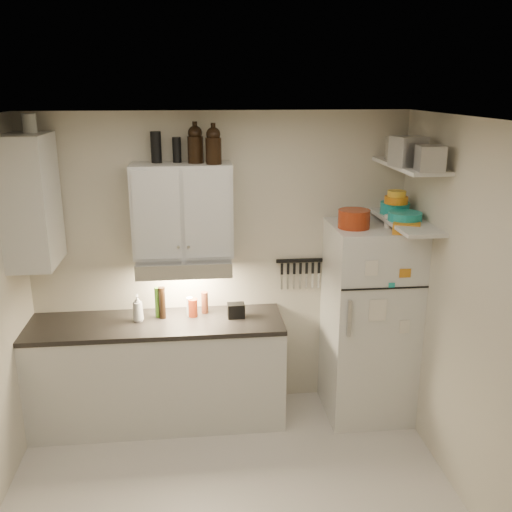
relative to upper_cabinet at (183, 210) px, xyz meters
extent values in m
cube|color=silver|center=(0.30, -1.33, 0.78)|extent=(3.20, 3.00, 0.02)
cube|color=beige|center=(0.30, 0.18, -0.53)|extent=(3.20, 0.02, 2.60)
cube|color=beige|center=(1.91, -1.33, -0.53)|extent=(0.02, 3.00, 2.60)
cube|color=silver|center=(-0.25, -0.14, -1.39)|extent=(2.10, 0.60, 0.88)
cube|color=black|center=(-0.25, -0.14, -0.93)|extent=(2.10, 0.62, 0.04)
cube|color=silver|center=(0.00, 0.00, 0.00)|extent=(0.80, 0.33, 0.75)
cube|color=silver|center=(-1.14, -0.14, 0.12)|extent=(0.33, 0.55, 1.00)
cube|color=silver|center=(0.00, -0.06, -0.44)|extent=(0.76, 0.46, 0.12)
cube|color=silver|center=(1.55, -0.18, -0.98)|extent=(0.70, 0.68, 1.70)
cube|color=silver|center=(1.75, -0.31, 0.38)|extent=(0.30, 0.95, 0.03)
cube|color=silver|center=(1.75, -0.31, -0.07)|extent=(0.30, 0.95, 0.03)
cube|color=black|center=(1.00, 0.15, -0.51)|extent=(0.42, 0.02, 0.03)
cylinder|color=maroon|center=(1.35, -0.24, -0.05)|extent=(0.32, 0.32, 0.15)
cube|color=orange|center=(1.73, -0.40, -0.08)|extent=(0.28, 0.31, 0.08)
cylinder|color=silver|center=(1.63, -0.25, -0.07)|extent=(0.07, 0.07, 0.10)
cylinder|color=silver|center=(1.77, -0.04, 0.48)|extent=(0.29, 0.29, 0.18)
cube|color=#AAAAAD|center=(1.68, -0.45, 0.50)|extent=(0.26, 0.24, 0.22)
cube|color=#AAAAAD|center=(1.74, -0.71, 0.48)|extent=(0.20, 0.20, 0.18)
cylinder|color=teal|center=(1.74, -0.09, 0.00)|extent=(0.24, 0.24, 0.10)
cylinder|color=orange|center=(1.73, -0.14, 0.07)|extent=(0.19, 0.19, 0.06)
cylinder|color=yellow|center=(1.73, -0.14, 0.13)|extent=(0.15, 0.15, 0.05)
cylinder|color=teal|center=(1.73, -0.34, -0.02)|extent=(0.27, 0.27, 0.07)
cylinder|color=black|center=(-0.03, 0.07, 0.47)|extent=(0.08, 0.08, 0.20)
cylinder|color=black|center=(-0.19, 0.06, 0.50)|extent=(0.09, 0.09, 0.25)
cylinder|color=silver|center=(-1.11, -0.05, 0.70)|extent=(0.13, 0.13, 0.14)
imported|color=silver|center=(-0.39, -0.11, -0.78)|extent=(0.10, 0.10, 0.26)
cylinder|color=brown|center=(0.16, 0.01, -0.81)|extent=(0.06, 0.06, 0.19)
cylinder|color=#40741D|center=(-0.23, -0.03, -0.77)|extent=(0.06, 0.06, 0.26)
cylinder|color=black|center=(-0.20, -0.06, -0.77)|extent=(0.06, 0.06, 0.27)
cylinder|color=silver|center=(0.03, -0.04, -0.82)|extent=(0.07, 0.07, 0.16)
cylinder|color=maroon|center=(0.06, -0.06, -0.83)|extent=(0.09, 0.09, 0.15)
cube|color=black|center=(0.42, -0.11, -0.84)|extent=(0.15, 0.11, 0.12)
camera|label=1|loc=(0.11, -4.55, 0.97)|focal=40.00mm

